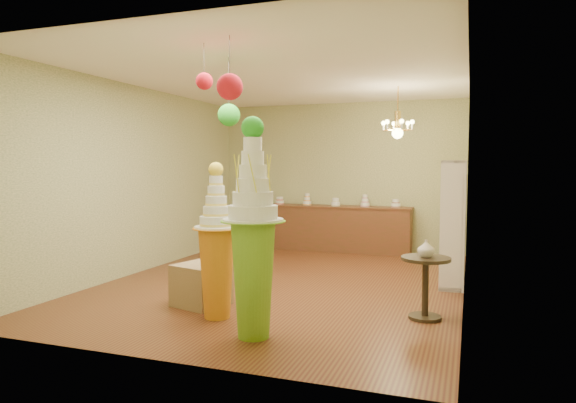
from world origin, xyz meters
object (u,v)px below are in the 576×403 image
(pedestal_orange, at_px, (217,259))
(round_table, at_px, (425,279))
(sideboard, at_px, (335,228))
(pedestal_green, at_px, (253,251))

(pedestal_orange, height_order, round_table, pedestal_orange)
(sideboard, bearing_deg, pedestal_green, -84.43)
(round_table, bearing_deg, pedestal_orange, -161.68)
(pedestal_orange, relative_size, sideboard, 0.58)
(pedestal_orange, xyz_separation_m, sideboard, (0.14, 4.88, -0.20))
(pedestal_green, distance_m, pedestal_orange, 0.84)
(pedestal_orange, xyz_separation_m, round_table, (2.24, 0.74, -0.22))
(pedestal_green, xyz_separation_m, pedestal_orange, (-0.66, 0.48, -0.20))
(sideboard, bearing_deg, round_table, -63.12)
(pedestal_green, bearing_deg, sideboard, 95.57)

